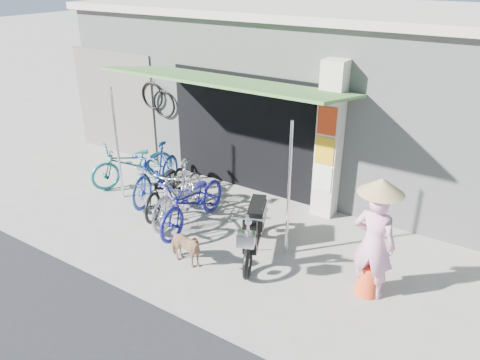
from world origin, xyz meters
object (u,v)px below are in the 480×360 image
Objects in this scene: bike_black at (166,187)px; nun at (374,240)px; bike_blue at (156,173)px; moped at (254,228)px; bike_silver at (178,192)px; street_dog at (184,248)px; bike_teal at (133,163)px; bike_navy at (193,201)px.

nun is at bearing -22.15° from bike_black.
bike_blue reaches higher than moped.
nun is at bearing -12.70° from bike_silver.
bike_blue is 2.54× the size of street_dog.
bike_black reaches higher than street_dog.
bike_blue is 1.00× the size of nun.
bike_black is 2.03m from street_dog.
bike_teal is 0.94m from bike_blue.
bike_silver reaches higher than bike_teal.
bike_silver is at bearing -38.50° from bike_black.
bike_teal reaches higher than bike_black.
bike_black is 2.45× the size of street_dog.
bike_silver is 1.58m from street_dog.
bike_black is at bearing 148.86° from bike_silver.
moped is at bearing -26.31° from bike_blue.
bike_black is 0.96× the size of nun.
bike_navy is 2.64× the size of street_dog.
bike_navy is 1.04× the size of nun.
bike_blue reaches higher than street_dog.
moped is 2.03m from nun.
bike_blue is at bearing 10.96° from bike_teal.
bike_teal reaches higher than street_dog.
nun is (4.28, -0.40, 0.45)m from bike_black.
bike_silver is at bearing -1.43° from nun.
bike_black is (0.50, -0.26, -0.09)m from bike_blue.
bike_navy is (0.88, -0.25, 0.04)m from bike_black.
street_dog is 0.39× the size of nun.
bike_black is at bearing -40.21° from bike_blue.
moped is (2.79, -0.67, -0.09)m from bike_blue.
bike_teal is at bearing 61.58° from street_dog.
nun is (4.78, -0.65, 0.36)m from bike_blue.
nun is (1.98, 0.01, 0.45)m from moped.
moped is at bearing -10.18° from bike_navy.
bike_teal is at bearing 153.07° from bike_blue.
bike_blue is at bearing 143.71° from moped.
bike_blue is 0.96× the size of bike_navy.
bike_silver reaches higher than bike_black.
bike_silver is 0.98× the size of nun.
bike_teal is 1.03× the size of bike_black.
bike_navy is at bearing 7.14° from bike_teal.
bike_black is at bearing 160.14° from bike_navy.
street_dog is 1.20m from moped.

